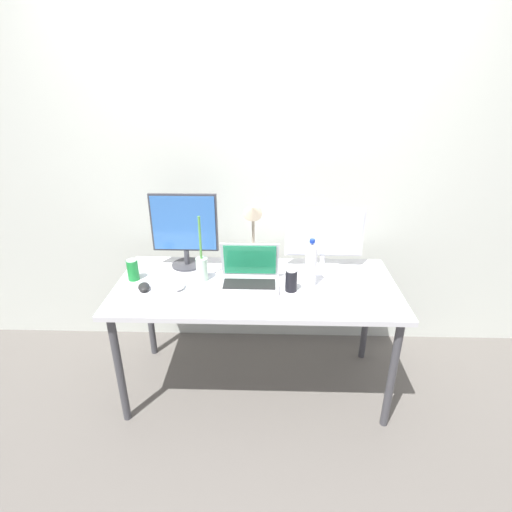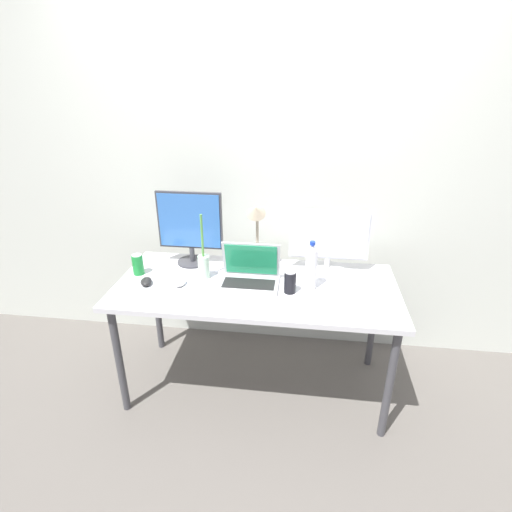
{
  "view_description": "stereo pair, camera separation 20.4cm",
  "coord_description": "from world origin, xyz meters",
  "views": [
    {
      "loc": [
        0.06,
        -2.03,
        1.84
      ],
      "look_at": [
        0.0,
        0.0,
        0.92
      ],
      "focal_mm": 28.0,
      "sensor_mm": 36.0,
      "label": 1
    },
    {
      "loc": [
        0.26,
        -2.01,
        1.84
      ],
      "look_at": [
        0.0,
        0.0,
        0.92
      ],
      "focal_mm": 28.0,
      "sensor_mm": 36.0,
      "label": 2
    }
  ],
  "objects": [
    {
      "name": "ground_plane",
      "position": [
        0.0,
        0.0,
        0.0
      ],
      "size": [
        16.0,
        16.0,
        0.0
      ],
      "primitive_type": "plane",
      "color": "#5B5651"
    },
    {
      "name": "wall_back",
      "position": [
        0.0,
        0.59,
        1.3
      ],
      "size": [
        7.0,
        0.08,
        2.6
      ],
      "primitive_type": "cube",
      "color": "silver",
      "rests_on": "ground"
    },
    {
      "name": "work_desk",
      "position": [
        0.0,
        0.0,
        0.68
      ],
      "size": [
        1.62,
        0.73,
        0.74
      ],
      "color": "#424247",
      "rests_on": "ground"
    },
    {
      "name": "monitor_left",
      "position": [
        -0.44,
        0.24,
        0.99
      ],
      "size": [
        0.41,
        0.19,
        0.47
      ],
      "color": "#38383D",
      "rests_on": "work_desk"
    },
    {
      "name": "monitor_center",
      "position": [
        0.41,
        0.25,
        0.94
      ],
      "size": [
        0.48,
        0.21,
        0.38
      ],
      "color": "silver",
      "rests_on": "work_desk"
    },
    {
      "name": "laptop_silver",
      "position": [
        -0.04,
        0.01,
        0.8
      ],
      "size": [
        0.34,
        0.23,
        0.24
      ],
      "color": "#B7B7BC",
      "rests_on": "work_desk"
    },
    {
      "name": "keyboard_main",
      "position": [
        0.51,
        -0.21,
        0.75
      ],
      "size": [
        0.38,
        0.15,
        0.02
      ],
      "primitive_type": "cube",
      "rotation": [
        0.0,
        0.0,
        0.06
      ],
      "color": "#B2B2B7",
      "rests_on": "work_desk"
    },
    {
      "name": "mouse_by_keyboard",
      "position": [
        -0.63,
        -0.08,
        0.76
      ],
      "size": [
        0.09,
        0.11,
        0.04
      ],
      "primitive_type": "ellipsoid",
      "rotation": [
        0.0,
        0.0,
        0.31
      ],
      "color": "black",
      "rests_on": "work_desk"
    },
    {
      "name": "mouse_by_laptop",
      "position": [
        -0.43,
        -0.06,
        0.76
      ],
      "size": [
        0.07,
        0.1,
        0.03
      ],
      "primitive_type": "ellipsoid",
      "rotation": [
        0.0,
        0.0,
        -0.11
      ],
      "color": "silver",
      "rests_on": "work_desk"
    },
    {
      "name": "water_bottle",
      "position": [
        0.31,
        0.0,
        0.87
      ],
      "size": [
        0.07,
        0.07,
        0.28
      ],
      "color": "silver",
      "rests_on": "work_desk"
    },
    {
      "name": "soda_can_near_keyboard",
      "position": [
        -0.72,
        0.04,
        0.8
      ],
      "size": [
        0.07,
        0.07,
        0.13
      ],
      "color": "#197F33",
      "rests_on": "work_desk"
    },
    {
      "name": "soda_can_by_laptop",
      "position": [
        0.2,
        -0.06,
        0.8
      ],
      "size": [
        0.07,
        0.07,
        0.13
      ],
      "color": "black",
      "rests_on": "work_desk"
    },
    {
      "name": "bamboo_vase",
      "position": [
        -0.32,
        0.05,
        0.82
      ],
      "size": [
        0.07,
        0.07,
        0.39
      ],
      "color": "#B2D1B7",
      "rests_on": "work_desk"
    },
    {
      "name": "desk_lamp",
      "position": [
        -0.02,
        0.2,
        1.04
      ],
      "size": [
        0.11,
        0.18,
        0.44
      ],
      "color": "tan",
      "rests_on": "work_desk"
    }
  ]
}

